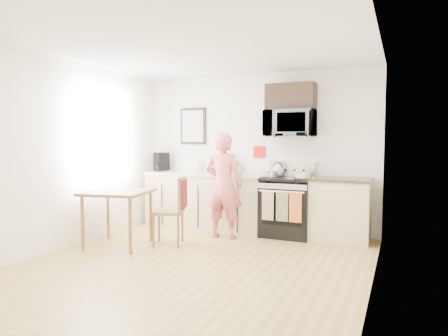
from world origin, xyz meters
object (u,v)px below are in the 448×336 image
at_px(dining_table, 118,197).
at_px(person, 223,185).
at_px(microwave, 290,123).
at_px(range, 287,208).
at_px(cake, 303,176).
at_px(chair, 178,201).

bearing_deg(dining_table, person, 41.77).
height_order(microwave, dining_table, microwave).
height_order(range, microwave, microwave).
height_order(range, dining_table, range).
height_order(microwave, cake, microwave).
bearing_deg(dining_table, chair, 29.31).
bearing_deg(microwave, chair, -135.77).
bearing_deg(microwave, range, -89.94).
xyz_separation_m(dining_table, cake, (2.30, 1.39, 0.27)).
relative_size(microwave, chair, 0.78).
bearing_deg(cake, chair, -147.97).
bearing_deg(dining_table, range, 37.71).
bearing_deg(cake, person, -162.70).
distance_m(microwave, cake, 0.88).
distance_m(chair, cake, 1.89).
relative_size(person, chair, 1.67).
xyz_separation_m(person, dining_table, (-1.16, -1.04, -0.11)).
distance_m(person, cake, 1.20).
distance_m(microwave, dining_table, 2.83).
xyz_separation_m(chair, cake, (1.57, 0.98, 0.34)).
height_order(microwave, chair, microwave).
relative_size(range, cake, 4.21).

